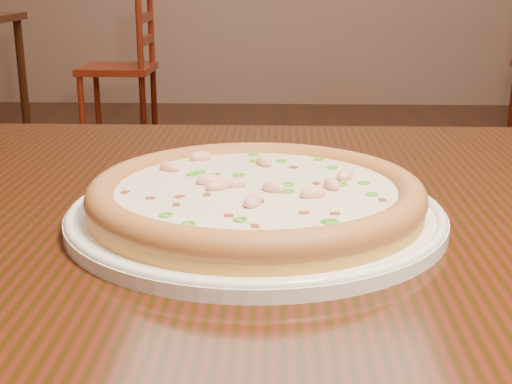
{
  "coord_description": "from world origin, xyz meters",
  "views": [
    {
      "loc": [
        -0.0,
        -1.03,
        0.98
      ],
      "look_at": [
        -0.02,
        -0.39,
        0.78
      ],
      "focal_mm": 50.0,
      "sensor_mm": 36.0,
      "label": 1
    }
  ],
  "objects_px": {
    "chair_b": "(126,67)",
    "plate": "(256,214)",
    "hero_table": "(372,296)",
    "pizza": "(256,195)"
  },
  "relations": [
    {
      "from": "chair_b",
      "to": "plate",
      "type": "bearing_deg",
      "value": -75.94
    },
    {
      "from": "pizza",
      "to": "chair_b",
      "type": "relative_size",
      "value": 0.33
    },
    {
      "from": "plate",
      "to": "chair_b",
      "type": "distance_m",
      "value": 3.74
    },
    {
      "from": "plate",
      "to": "chair_b",
      "type": "xyz_separation_m",
      "value": [
        -0.9,
        3.61,
        -0.32
      ]
    },
    {
      "from": "hero_table",
      "to": "chair_b",
      "type": "xyz_separation_m",
      "value": [
        -1.02,
        3.56,
        -0.21
      ]
    },
    {
      "from": "hero_table",
      "to": "plate",
      "type": "xyz_separation_m",
      "value": [
        -0.12,
        -0.05,
        0.11
      ]
    },
    {
      "from": "hero_table",
      "to": "pizza",
      "type": "xyz_separation_m",
      "value": [
        -0.12,
        -0.05,
        0.13
      ]
    },
    {
      "from": "plate",
      "to": "chair_b",
      "type": "relative_size",
      "value": 0.37
    },
    {
      "from": "hero_table",
      "to": "pizza",
      "type": "height_order",
      "value": "pizza"
    },
    {
      "from": "hero_table",
      "to": "plate",
      "type": "height_order",
      "value": "plate"
    }
  ]
}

